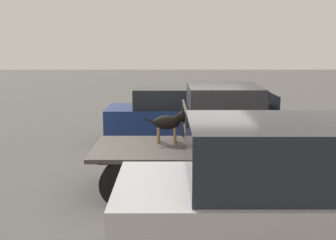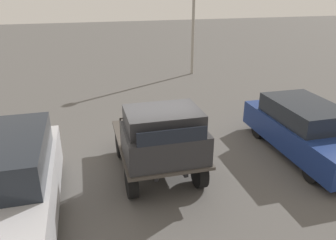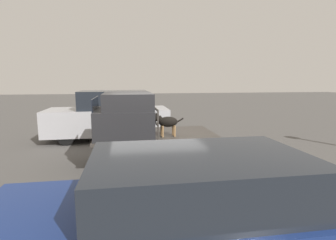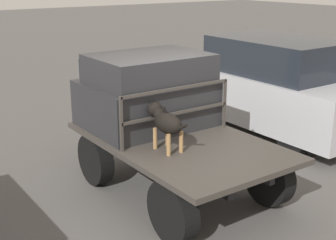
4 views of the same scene
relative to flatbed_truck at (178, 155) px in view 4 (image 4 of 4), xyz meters
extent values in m
plane|color=#514F4C|center=(0.00, 0.00, -0.63)|extent=(80.00, 80.00, 0.00)
cylinder|color=black|center=(1.07, 0.88, -0.21)|extent=(0.84, 0.24, 0.84)
cylinder|color=black|center=(1.07, -0.88, -0.21)|extent=(0.84, 0.24, 0.84)
cylinder|color=black|center=(-1.07, 0.88, -0.21)|extent=(0.84, 0.24, 0.84)
cylinder|color=black|center=(-1.07, -0.88, -0.21)|extent=(0.84, 0.24, 0.84)
cube|color=black|center=(0.00, 0.36, 0.10)|extent=(3.17, 0.10, 0.18)
cube|color=black|center=(0.00, -0.36, 0.10)|extent=(3.17, 0.10, 0.18)
cube|color=#3D3833|center=(0.00, 0.00, 0.23)|extent=(3.45, 2.08, 0.08)
cube|color=#28282B|center=(0.89, 0.00, 0.64)|extent=(1.56, 1.96, 0.74)
cube|color=#28282B|center=(0.78, 0.00, 1.23)|extent=(1.33, 1.80, 0.45)
cube|color=black|center=(1.66, 0.00, 1.16)|extent=(0.02, 1.60, 0.34)
cube|color=#3D3833|center=(0.04, 0.96, 0.67)|extent=(0.04, 0.04, 0.80)
cube|color=#3D3833|center=(0.04, -0.96, 0.67)|extent=(0.04, 0.04, 0.80)
cube|color=#3D3833|center=(0.04, 0.00, 1.05)|extent=(0.04, 1.92, 0.04)
cube|color=#3D3833|center=(0.04, 0.00, 0.67)|extent=(0.04, 1.92, 0.04)
cylinder|color=#9E7547|center=(-0.14, 0.52, 0.42)|extent=(0.06, 0.06, 0.31)
cylinder|color=#9E7547|center=(-0.14, 0.30, 0.42)|extent=(0.06, 0.06, 0.31)
cylinder|color=#9E7547|center=(-0.47, 0.52, 0.42)|extent=(0.06, 0.06, 0.31)
cylinder|color=#9E7547|center=(-0.47, 0.30, 0.42)|extent=(0.06, 0.06, 0.31)
ellipsoid|color=black|center=(-0.30, 0.41, 0.67)|extent=(0.53, 0.29, 0.29)
sphere|color=#9E7547|center=(-0.16, 0.41, 0.62)|extent=(0.13, 0.13, 0.13)
cylinder|color=black|center=(-0.08, 0.41, 0.75)|extent=(0.20, 0.16, 0.20)
sphere|color=black|center=(0.03, 0.41, 0.80)|extent=(0.22, 0.22, 0.22)
cone|color=#9E7547|center=(0.12, 0.41, 0.79)|extent=(0.12, 0.12, 0.12)
cone|color=black|center=(0.02, 0.47, 0.89)|extent=(0.06, 0.08, 0.10)
cone|color=black|center=(0.02, 0.35, 0.89)|extent=(0.06, 0.08, 0.10)
cylinder|color=black|center=(-0.63, 0.41, 0.70)|extent=(0.23, 0.04, 0.16)
cylinder|color=black|center=(3.07, -2.71, -0.33)|extent=(0.60, 0.20, 0.60)
cylinder|color=black|center=(3.07, -4.39, -0.33)|extent=(0.60, 0.20, 0.60)
cylinder|color=black|center=(0.03, -2.71, -0.33)|extent=(0.60, 0.20, 0.60)
cube|color=#B7B7BC|center=(1.55, -3.55, 0.13)|extent=(4.90, 1.97, 1.01)
cube|color=#1E232B|center=(1.31, -3.55, 1.01)|extent=(2.69, 1.77, 0.73)
camera|label=1|loc=(-0.28, -8.84, 2.28)|focal=50.00mm
camera|label=2|loc=(7.88, -1.73, 4.25)|focal=35.00mm
camera|label=3|loc=(0.86, 7.43, 1.82)|focal=28.00mm
camera|label=4|loc=(-5.36, 4.00, 2.68)|focal=50.00mm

